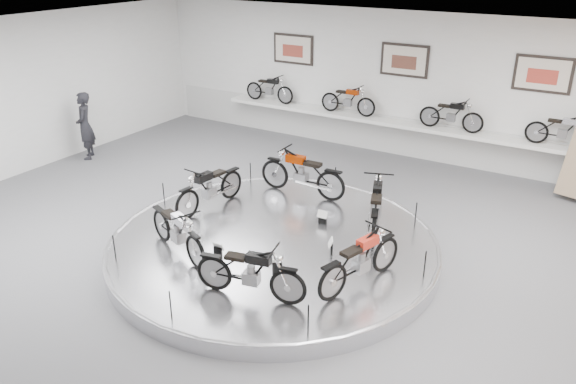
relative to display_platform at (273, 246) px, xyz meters
The scene contains 21 objects.
floor 0.34m from the display_platform, 90.00° to the right, with size 16.00×16.00×0.00m, color #565659.
ceiling 3.86m from the display_platform, 90.00° to the right, with size 16.00×16.00×0.00m, color white.
wall_back 6.95m from the display_platform, 90.00° to the left, with size 16.00×16.00×0.00m, color silver.
dado_band 6.69m from the display_platform, 90.00° to the left, with size 15.68×0.04×1.10m, color #BCBCBA.
display_platform is the anchor object (origin of this frame).
platform_rim 0.12m from the display_platform, ahead, with size 6.40×6.40×0.10m, color #B2B2BA.
shelf 6.46m from the display_platform, 90.00° to the left, with size 11.00×0.55×0.10m, color silver.
poster_left 7.94m from the display_platform, 117.72° to the left, with size 1.35×0.06×0.88m, color beige.
poster_center 7.13m from the display_platform, 90.00° to the left, with size 1.35×0.06×0.88m, color beige.
poster_right 7.94m from the display_platform, 62.28° to the left, with size 1.35×0.06×0.88m, color beige.
shelf_bike_a 7.76m from the display_platform, 123.27° to the left, with size 1.22×0.42×0.73m, color black, non-canonical shape.
shelf_bike_b 6.69m from the display_platform, 103.19° to the left, with size 1.22×0.42×0.73m, color #812000, non-canonical shape.
shelf_bike_c 6.69m from the display_platform, 76.81° to the left, with size 1.22×0.42×0.73m, color black, non-canonical shape.
shelf_bike_d 7.76m from the display_platform, 56.73° to the left, with size 1.22×0.42×0.73m, color silver, non-canonical shape.
bike_a 2.20m from the display_platform, 43.98° to the left, with size 1.76×0.62×1.04m, color black, non-canonical shape.
bike_b 2.36m from the display_platform, 105.49° to the left, with size 1.81×0.64×1.07m, color #812000, non-canonical shape.
bike_c 2.10m from the display_platform, 165.35° to the left, with size 1.68×0.59×0.99m, color black, non-canonical shape.
bike_d 1.92m from the display_platform, 131.58° to the right, with size 1.64×0.58×0.96m, color silver, non-canonical shape.
bike_e 2.07m from the display_platform, 68.27° to the right, with size 1.61×0.57×0.95m, color black, non-canonical shape.
bike_f 2.27m from the display_platform, 15.89° to the right, with size 1.66×0.59×0.98m, color red, non-canonical shape.
visitor 7.67m from the display_platform, 165.84° to the left, with size 0.69×0.45×1.89m, color black.
Camera 1 is at (5.21, -7.79, 5.53)m, focal length 35.00 mm.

